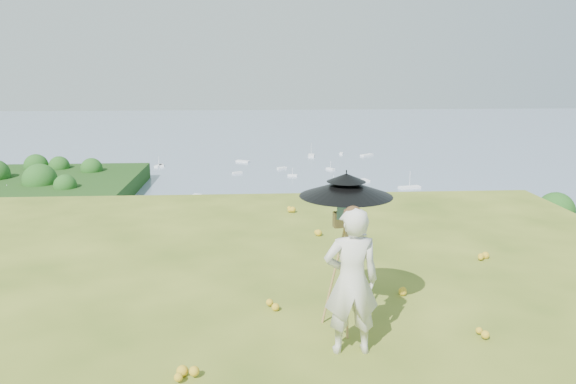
{
  "coord_description": "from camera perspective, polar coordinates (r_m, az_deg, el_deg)",
  "views": [
    {
      "loc": [
        -0.28,
        -7.3,
        3.32
      ],
      "look_at": [
        0.27,
        1.69,
        1.25
      ],
      "focal_mm": 35.0,
      "sensor_mm": 36.0,
      "label": 1
    }
  ],
  "objects": [
    {
      "name": "slope_trees",
      "position": [
        46.1,
        -2.95,
        -10.52
      ],
      "size": [
        110.0,
        50.0,
        6.0
      ],
      "primitive_type": null,
      "color": "#224F17",
      "rests_on": "forest_slope"
    },
    {
      "name": "bay_water",
      "position": [
        250.1,
        -3.45,
        4.3
      ],
      "size": [
        700.0,
        700.0,
        0.0
      ],
      "primitive_type": "plane",
      "color": "slate",
      "rests_on": "ground"
    },
    {
      "name": "moored_boats",
      "position": [
        172.74,
        -7.52,
        0.44
      ],
      "size": [
        140.0,
        140.0,
        0.7
      ],
      "primitive_type": null,
      "color": "white",
      "rests_on": "bay_water"
    },
    {
      "name": "field_easel",
      "position": [
        7.14,
        5.81,
        -7.46
      ],
      "size": [
        0.73,
        0.73,
        1.68
      ],
      "primitive_type": null,
      "rotation": [
        0.0,
        0.0,
        0.16
      ],
      "color": "#9E7B42",
      "rests_on": "ground"
    },
    {
      "name": "harbor_town",
      "position": [
        88.6,
        -3.15,
        -8.85
      ],
      "size": [
        110.0,
        22.0,
        5.0
      ],
      "primitive_type": null,
      "color": "silver",
      "rests_on": "shoreline_tier"
    },
    {
      "name": "sun_umbrella",
      "position": [
        6.91,
        5.9,
        -0.52
      ],
      "size": [
        1.37,
        1.37,
        0.68
      ],
      "primitive_type": null,
      "rotation": [
        0.0,
        0.0,
        0.21
      ],
      "color": "black",
      "rests_on": "field_easel"
    },
    {
      "name": "wildflowers",
      "position": [
        8.23,
        -1.3,
        -10.42
      ],
      "size": [
        10.0,
        10.5,
        0.12
      ],
      "primitive_type": null,
      "color": "gold",
      "rests_on": "ground"
    },
    {
      "name": "painter_cap",
      "position": [
        6.3,
        6.64,
        -1.96
      ],
      "size": [
        0.26,
        0.29,
        0.1
      ],
      "primitive_type": null,
      "rotation": [
        0.0,
        0.0,
        0.2
      ],
      "color": "#CB6F72",
      "rests_on": "painter"
    },
    {
      "name": "ground",
      "position": [
        8.02,
        -1.22,
        -11.52
      ],
      "size": [
        14.0,
        14.0,
        0.0
      ],
      "primitive_type": "plane",
      "color": "#49601B",
      "rests_on": "ground"
    },
    {
      "name": "painter",
      "position": [
        6.56,
        6.45,
        -8.98
      ],
      "size": [
        0.65,
        0.43,
        1.76
      ],
      "primitive_type": "imported",
      "rotation": [
        0.0,
        0.0,
        3.16
      ],
      "color": "beige",
      "rests_on": "ground"
    },
    {
      "name": "shoreline_tier",
      "position": [
        91.21,
        -3.1,
        -12.65
      ],
      "size": [
        170.0,
        28.0,
        8.0
      ],
      "primitive_type": "cube",
      "color": "#685F53",
      "rests_on": "bay_water"
    }
  ]
}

